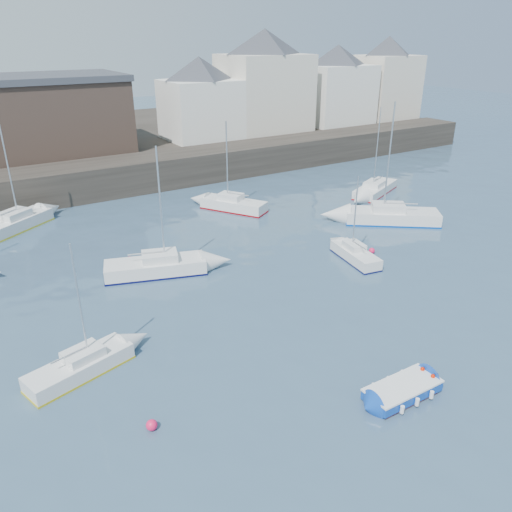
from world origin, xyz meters
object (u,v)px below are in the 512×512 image
sailboat_c (355,254)px  sailboat_g (375,189)px  blue_dinghy (402,390)px  buoy_mid (371,253)px  sailboat_a (81,366)px  buoy_near (152,429)px  sailboat_b (156,266)px  sailboat_h (13,224)px  sailboat_d (391,216)px  buoy_far (130,262)px  sailboat_f (233,204)px

sailboat_c → sailboat_g: sailboat_g is taller
blue_dinghy → buoy_mid: (9.64, 11.76, -0.36)m
sailboat_a → buoy_near: 5.16m
sailboat_c → buoy_near: 19.09m
blue_dinghy → sailboat_a: sailboat_a is taller
sailboat_b → buoy_mid: 14.81m
blue_dinghy → sailboat_b: sailboat_b is taller
sailboat_h → buoy_near: sailboat_h is taller
sailboat_a → sailboat_h: sailboat_h is taller
sailboat_d → buoy_mid: (-5.74, -3.75, -0.57)m
sailboat_h → sailboat_g: bearing=-14.1°
sailboat_b → sailboat_h: 14.72m
buoy_near → sailboat_h: bearing=92.7°
blue_dinghy → sailboat_b: 17.21m
buoy_mid → blue_dinghy: bearing=-129.3°
sailboat_a → buoy_mid: sailboat_a is taller
buoy_far → blue_dinghy: bearing=-75.0°
sailboat_b → buoy_near: bearing=-112.5°
sailboat_c → buoy_far: bearing=149.0°
sailboat_c → sailboat_d: size_ratio=0.60×
sailboat_b → sailboat_g: bearing=12.6°
sailboat_b → sailboat_g: size_ratio=1.01×
sailboat_d → buoy_mid: size_ratio=22.21×
sailboat_a → sailboat_d: bearing=14.3°
sailboat_f → sailboat_c: bearing=-82.5°
sailboat_f → buoy_near: bearing=-126.6°
buoy_mid → buoy_far: (-14.83, 7.56, 0.00)m
buoy_near → buoy_mid: buoy_near is taller
sailboat_g → sailboat_h: 31.85m
sailboat_g → buoy_far: size_ratio=19.52×
buoy_near → buoy_far: size_ratio=1.08×
blue_dinghy → buoy_far: 20.01m
blue_dinghy → sailboat_g: sailboat_g is taller
sailboat_g → buoy_near: (-29.67, -18.27, -0.46)m
blue_dinghy → sailboat_c: 13.93m
sailboat_a → buoy_near: size_ratio=13.99×
sailboat_b → sailboat_f: 13.32m
sailboat_a → buoy_mid: size_ratio=14.66×
sailboat_b → sailboat_f: (10.39, 8.33, -0.00)m
sailboat_a → buoy_mid: 20.92m
sailboat_h → buoy_far: 11.96m
sailboat_h → buoy_far: sailboat_h is taller
buoy_mid → sailboat_h: bearing=138.6°
blue_dinghy → buoy_mid: 15.21m
sailboat_a → sailboat_g: bearing=23.2°
sailboat_c → buoy_mid: (1.80, 0.25, -0.44)m
buoy_near → buoy_mid: (19.27, 7.94, 0.00)m
sailboat_h → sailboat_b: bearing=-63.7°
sailboat_a → buoy_mid: bearing=8.2°
sailboat_d → sailboat_g: bearing=54.7°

